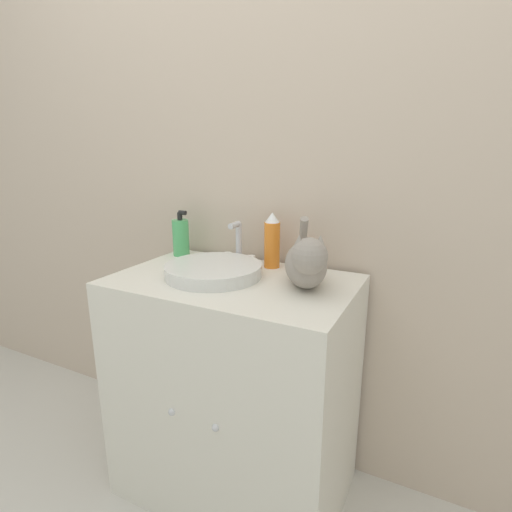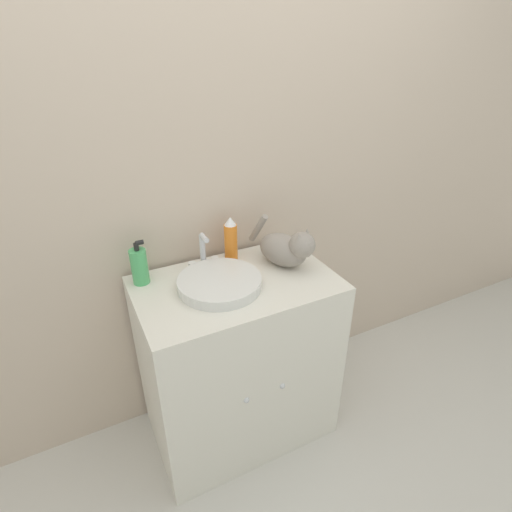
{
  "view_description": "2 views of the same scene",
  "coord_description": "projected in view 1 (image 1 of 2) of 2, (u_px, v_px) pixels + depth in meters",
  "views": [
    {
      "loc": [
        0.64,
        -0.84,
        1.26
      ],
      "look_at": [
        0.1,
        0.22,
        0.93
      ],
      "focal_mm": 28.0,
      "sensor_mm": 36.0,
      "label": 1
    },
    {
      "loc": [
        -0.54,
        -0.99,
        1.69
      ],
      "look_at": [
        0.08,
        0.24,
        0.94
      ],
      "focal_mm": 28.0,
      "sensor_mm": 36.0,
      "label": 2
    }
  ],
  "objects": [
    {
      "name": "cat",
      "position": [
        306.0,
        262.0,
        1.23
      ],
      "size": [
        0.22,
        0.33,
        0.21
      ],
      "rotation": [
        0.0,
        0.0,
        -1.14
      ],
      "color": "gray",
      "rests_on": "vanity_cabinet"
    },
    {
      "name": "sink_basin",
      "position": [
        213.0,
        270.0,
        1.36
      ],
      "size": [
        0.33,
        0.33,
        0.04
      ],
      "color": "silver",
      "rests_on": "vanity_cabinet"
    },
    {
      "name": "vanity_cabinet",
      "position": [
        234.0,
        388.0,
        1.44
      ],
      "size": [
        0.81,
        0.52,
        0.83
      ],
      "color": "silver",
      "rests_on": "ground_plane"
    },
    {
      "name": "spray_bottle",
      "position": [
        272.0,
        241.0,
        1.44
      ],
      "size": [
        0.06,
        0.06,
        0.2
      ],
      "color": "orange",
      "rests_on": "vanity_cabinet"
    },
    {
      "name": "faucet",
      "position": [
        238.0,
        247.0,
        1.49
      ],
      "size": [
        0.13,
        0.08,
        0.16
      ],
      "color": "silver",
      "rests_on": "vanity_cabinet"
    },
    {
      "name": "soap_bottle",
      "position": [
        181.0,
        237.0,
        1.61
      ],
      "size": [
        0.07,
        0.07,
        0.18
      ],
      "color": "#4CB266",
      "rests_on": "vanity_cabinet"
    },
    {
      "name": "wall_back",
      "position": [
        271.0,
        150.0,
        1.48
      ],
      "size": [
        6.0,
        0.05,
        2.5
      ],
      "color": "#C6B29E",
      "rests_on": "ground_plane"
    }
  ]
}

